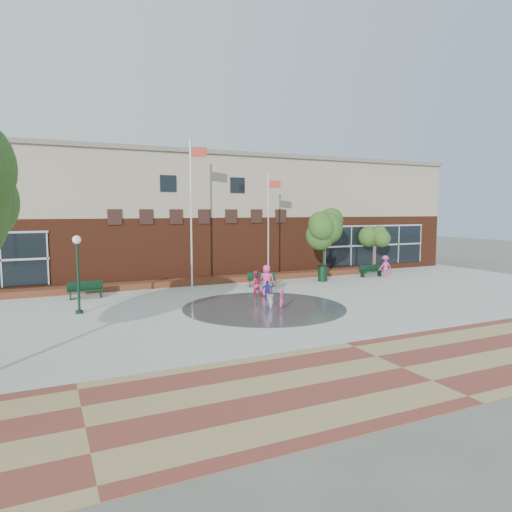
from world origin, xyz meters
name	(u,v)px	position (x,y,z in m)	size (l,w,h in m)	color
ground	(293,320)	(0.00, 0.00, 0.00)	(120.00, 120.00, 0.00)	#666056
plaza_concrete	(256,304)	(0.00, 4.00, 0.00)	(46.00, 18.00, 0.01)	#A8A8A0
paver_band	(402,368)	(0.00, -7.00, 0.00)	(46.00, 6.00, 0.01)	brown
splash_pad	(264,308)	(0.00, 3.00, 0.00)	(8.40, 8.40, 0.01)	#383A3D
library_building	(184,215)	(0.00, 17.48, 4.64)	(44.40, 10.40, 9.20)	#5A2716
flower_bed	(209,284)	(0.00, 11.60, 0.00)	(26.00, 1.20, 0.40)	maroon
flagpole_left	(192,206)	(-1.67, 9.93, 5.27)	(1.08, 0.36, 9.46)	white
flagpole_right	(269,223)	(3.75, 9.93, 4.16)	(0.90, 0.30, 7.45)	white
lamp_left	(78,265)	(-8.75, 5.59, 2.37)	(0.40, 0.40, 3.82)	black
lamp_right	(324,245)	(7.69, 9.15, 2.61)	(0.44, 0.44, 4.19)	black
bench_left	(86,293)	(-8.14, 9.52, 0.32)	(1.97, 0.59, 0.98)	black
bench_mid	(262,282)	(2.71, 8.92, 0.30)	(1.91, 1.12, 0.93)	black
bench_right	(371,273)	(12.11, 9.41, 0.29)	(1.85, 0.66, 0.91)	black
trash_can	(322,273)	(7.59, 9.11, 0.58)	(0.69, 0.69, 1.13)	black
tree_mid	(325,229)	(7.79, 9.23, 3.72)	(3.03, 3.03, 5.11)	#4B3D2C
tree_small_right	(375,236)	(13.93, 11.28, 2.95)	(2.37, 2.37, 4.05)	#4B3D2C
water_jet_a	(270,309)	(0.13, 2.58, 0.00)	(0.37, 0.37, 0.71)	white
water_jet_b	(271,311)	(-0.06, 2.11, 0.00)	(0.22, 0.22, 0.50)	white
child_splash	(281,300)	(0.42, 1.92, 0.57)	(0.42, 0.27, 1.15)	#CA3A81
adult_red	(255,284)	(0.71, 5.61, 0.79)	(0.77, 0.60, 1.59)	#C42A4E
adult_pink	(267,280)	(1.56, 5.84, 0.93)	(0.90, 0.59, 1.85)	#F0457C
child_blue	(267,290)	(1.06, 4.76, 0.55)	(0.64, 0.27, 1.10)	#192AAB
person_bench	(385,266)	(12.97, 8.83, 0.82)	(1.06, 0.61, 1.65)	#CE418B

